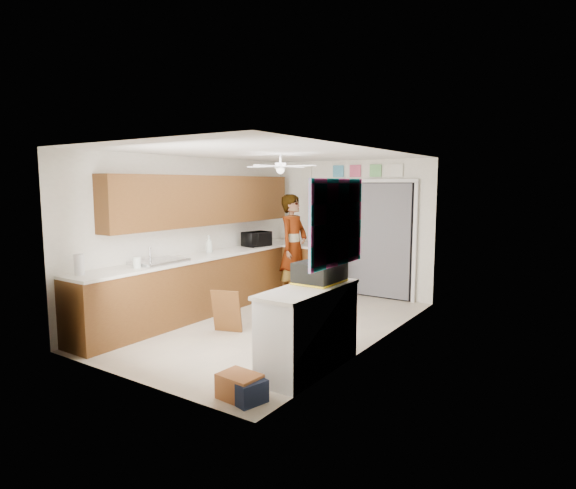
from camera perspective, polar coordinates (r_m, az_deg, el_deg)
The scene contains 40 objects.
floor at distance 7.23m, azimuth -1.79°, elevation -9.42°, with size 5.00×5.00×0.00m, color #BFB19A.
ceiling at distance 6.94m, azimuth -1.87°, elevation 10.78°, with size 5.00×5.00×0.00m, color white.
wall_back at distance 9.11m, azimuth 7.37°, elevation 2.01°, with size 3.20×3.20×0.00m, color white.
wall_front at distance 5.17m, azimuth -18.20°, elevation -2.26°, with size 3.20×3.20×0.00m, color white.
wall_left at distance 8.01m, azimuth -11.18°, elevation 1.21°, with size 5.00×5.00×0.00m, color white.
wall_right at distance 6.19m, azimuth 10.31°, elevation -0.51°, with size 5.00×5.00×0.00m, color white.
left_base_cabinets at distance 7.92m, azimuth -9.50°, elevation -4.67°, with size 0.60×4.80×0.90m, color brown.
left_countertop at distance 7.83m, azimuth -9.51°, elevation -1.31°, with size 0.62×4.80×0.04m, color white.
upper_cabinets at distance 8.00m, azimuth -9.45°, elevation 5.20°, with size 0.32×4.00×0.80m, color brown.
sink_basin at distance 7.14m, azimuth -15.03°, elevation -2.00°, with size 0.50×0.76×0.06m, color silver.
faucet at distance 7.27m, azimuth -16.04°, elevation -1.12°, with size 0.03×0.03×0.22m, color silver.
peninsula_base at distance 9.02m, azimuth 3.02°, elevation -3.13°, with size 1.00×0.60×0.90m, color brown.
peninsula_top at distance 8.95m, azimuth 3.04°, elevation -0.17°, with size 1.04×0.64×0.04m, color white.
back_opening_recess at distance 9.00m, azimuth 8.69°, elevation 0.64°, with size 2.00×0.06×2.10m, color black.
curtain_panel at distance 8.96m, azimuth 8.58°, elevation 0.61°, with size 1.90×0.03×2.05m, color slate.
door_trim_left at distance 9.45m, azimuth 3.01°, elevation 1.02°, with size 0.06×0.04×2.10m, color white.
door_trim_right at distance 8.59m, azimuth 14.78°, elevation 0.17°, with size 0.06×0.04×2.10m, color white.
door_trim_head at distance 8.91m, azimuth 8.74°, elevation 7.47°, with size 2.10×0.04×0.06m, color white.
header_frame_1 at distance 9.16m, azimuth 5.98°, elevation 8.63°, with size 0.22×0.02×0.22m, color #4798BE.
header_frame_2 at distance 9.01m, azimuth 7.97°, elevation 8.62°, with size 0.22×0.02×0.22m, color #CD4D70.
header_frame_3 at distance 8.84m, azimuth 10.33°, elevation 8.60°, with size 0.22×0.02×0.22m, color #6CBC6B.
header_frame_4 at distance 8.69m, azimuth 12.78°, elevation 8.57°, with size 0.22×0.02×0.22m, color white.
route66_sign at distance 9.51m, azimuth 2.21°, elevation 8.61°, with size 0.22×0.02×0.26m, color silver.
right_counter_base at distance 5.43m, azimuth 2.48°, elevation -10.15°, with size 0.50×1.40×0.90m, color white.
right_counter_top at distance 5.31m, azimuth 2.42°, elevation -5.29°, with size 0.54×1.44×0.04m, color white.
abstract_painting at distance 5.26m, azimuth 5.83°, elevation 2.61°, with size 0.03×1.15×0.95m, color #F75BC7.
ceiling_fan at distance 7.09m, azimuth -0.91°, elevation 9.25°, with size 1.14×1.14×0.24m, color white.
microwave at distance 8.74m, azimuth -3.75°, elevation 0.66°, with size 0.48×0.33×0.27m, color black.
soap_bottle at distance 7.98m, azimuth -9.35°, elevation 0.04°, with size 0.11×0.11×0.29m, color silver.
jar_a at distance 6.78m, azimuth -17.49°, elevation -2.06°, with size 0.11×0.11×0.15m, color silver.
jar_b at distance 6.82m, azimuth -17.37°, elevation -2.19°, with size 0.07×0.07×0.11m, color silver.
paper_towel_roll at distance 6.51m, azimuth -23.52°, elevation -2.19°, with size 0.12×0.12×0.26m, color white.
suitcase at distance 5.53m, azimuth 3.79°, elevation -3.28°, with size 0.43×0.57×0.25m, color black.
suitcase_rim at distance 5.55m, azimuth 3.79°, elevation -4.39°, with size 0.44×0.58×0.02m, color yellow.
suitcase_lid at distance 5.74m, azimuth 5.26°, elevation -0.38°, with size 0.42×0.03×0.50m, color black.
cardboard_box at distance 4.87m, azimuth -5.75°, elevation -16.38°, with size 0.39×0.29×0.25m, color #9F5432.
navy_crate at distance 4.83m, azimuth -5.06°, elevation -16.74°, with size 0.36×0.30×0.22m, color black.
cabinet_door_panel at distance 6.80m, azimuth -7.29°, elevation -7.85°, with size 0.41×0.03×0.62m, color brown.
man at distance 8.64m, azimuth 0.63°, elevation -0.28°, with size 0.69×0.45×1.88m, color white.
dog at distance 7.35m, azimuth -2.36°, elevation -7.37°, with size 0.24×0.56×0.44m, color black.
Camera 1 is at (4.04, -5.63, 2.07)m, focal length 30.00 mm.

